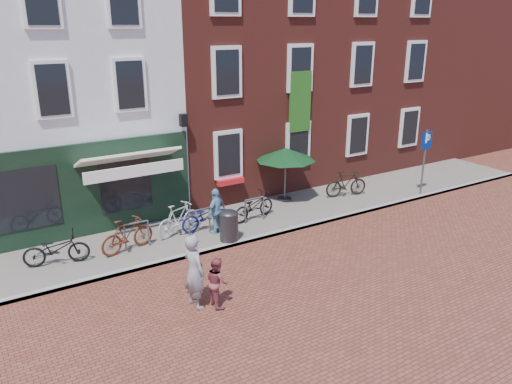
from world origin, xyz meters
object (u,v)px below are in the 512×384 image
parking_sign (425,151)px  bicycle_3 (179,219)px  parasol (286,152)px  bicycle_4 (254,206)px  bicycle_1 (127,235)px  bicycle_0 (56,249)px  bicycle_2 (207,216)px  litter_bin (229,224)px  cafe_person (216,211)px  bicycle_5 (346,183)px  woman (194,271)px  boy (217,282)px

parking_sign → bicycle_3: bearing=172.1°
parasol → bicycle_4: 2.60m
parasol → bicycle_1: bearing=-169.0°
bicycle_0 → bicycle_2: (4.55, 0.07, 0.00)m
parking_sign → bicycle_2: (-8.56, 1.18, -1.24)m
litter_bin → bicycle_0: 4.87m
cafe_person → bicycle_3: bearing=-56.6°
bicycle_1 → bicycle_4: size_ratio=0.97×
bicycle_5 → bicycle_3: bearing=103.4°
parking_sign → parasol: 5.33m
woman → bicycle_5: 9.01m
parasol → bicycle_1: size_ratio=1.32×
parking_sign → bicycle_5: 3.18m
parking_sign → litter_bin: bearing=179.6°
parking_sign → parasol: parking_sign is taller
woman → bicycle_3: (1.28, 3.94, -0.31)m
boy → parking_sign: bearing=-71.5°
parasol → boy: parasol is taller
bicycle_0 → woman: bearing=-134.4°
litter_bin → bicycle_2: size_ratio=0.60×
cafe_person → bicycle_1: size_ratio=0.87×
parasol → parking_sign: bearing=-23.9°
parasol → bicycle_1: parasol is taller
parking_sign → bicycle_2: parking_sign is taller
parking_sign → bicycle_1: size_ratio=1.50×
parasol → cafe_person: (-3.55, -1.39, -1.11)m
parking_sign → boy: bearing=-164.4°
boy → woman: bearing=67.1°
litter_bin → bicycle_5: 5.85m
bicycle_0 → bicycle_3: bicycle_3 is taller
litter_bin → boy: (-1.91, -2.92, -0.02)m
cafe_person → bicycle_3: size_ratio=0.87×
bicycle_2 → parasol: bearing=-76.2°
bicycle_4 → parasol: bearing=-75.5°
cafe_person → bicycle_0: bearing=-33.7°
cafe_person → woman: bearing=26.2°
parasol → bicycle_5: parasol is taller
bicycle_1 → parasol: bearing=-92.5°
parasol → bicycle_0: 8.43m
bicycle_0 → bicycle_2: 4.56m
woman → bicycle_4: woman is taller
litter_bin → woman: bearing=-131.4°
litter_bin → bicycle_0: (-4.75, 1.06, -0.08)m
parking_sign → bicycle_5: (-2.65, 1.31, -1.19)m
cafe_person → bicycle_5: bearing=155.9°
bicycle_1 → bicycle_3: same height
litter_bin → boy: boy is taller
parasol → bicycle_2: 4.06m
boy → bicycle_3: 4.25m
bicycle_0 → bicycle_1: size_ratio=1.03×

